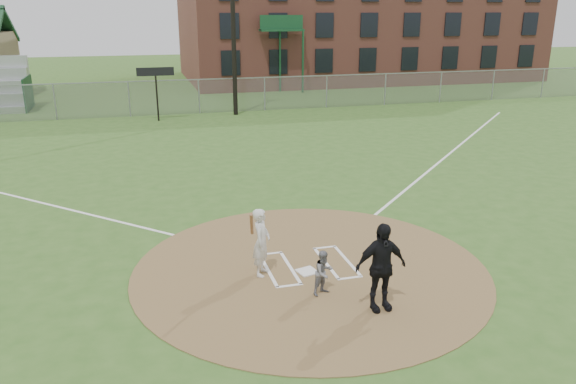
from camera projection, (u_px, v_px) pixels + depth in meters
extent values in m
plane|color=#33591E|center=(310.00, 269.00, 13.38)|extent=(140.00, 140.00, 0.00)
cylinder|color=olive|center=(310.00, 268.00, 13.38)|extent=(8.40, 8.40, 0.02)
cube|color=white|center=(307.00, 271.00, 13.16)|extent=(0.52, 0.52, 0.03)
cube|color=white|center=(448.00, 155.00, 23.90)|extent=(17.04, 17.04, 0.01)
imported|color=slate|center=(324.00, 273.00, 12.02)|extent=(0.60, 0.55, 1.00)
imported|color=black|center=(381.00, 267.00, 11.28)|extent=(1.11, 0.50, 1.87)
cube|color=white|center=(268.00, 270.00, 13.26)|extent=(0.08, 1.80, 0.01)
cube|color=white|center=(290.00, 267.00, 13.40)|extent=(0.08, 1.80, 0.01)
cube|color=white|center=(270.00, 253.00, 14.16)|extent=(0.62, 0.08, 0.01)
cube|color=white|center=(289.00, 286.00, 12.50)|extent=(0.62, 0.08, 0.01)
cube|color=white|center=(347.00, 260.00, 13.76)|extent=(0.08, 1.80, 0.01)
cube|color=white|center=(326.00, 263.00, 13.62)|extent=(0.08, 1.80, 0.01)
cube|color=white|center=(324.00, 247.00, 14.52)|extent=(0.62, 0.08, 0.01)
cube|color=white|center=(350.00, 278.00, 12.87)|extent=(0.62, 0.08, 0.01)
imported|color=silver|center=(261.00, 242.00, 12.82)|extent=(0.61, 0.70, 1.61)
cylinder|color=brown|center=(252.00, 224.00, 12.19)|extent=(0.20, 0.60, 0.70)
cube|color=slate|center=(199.00, 97.00, 33.25)|extent=(56.00, 0.03, 2.00)
cube|color=gray|center=(198.00, 79.00, 32.95)|extent=(56.00, 0.06, 0.06)
cube|color=gray|center=(199.00, 97.00, 33.25)|extent=(56.08, 0.08, 2.00)
cube|color=#194728|center=(28.00, 93.00, 34.59)|extent=(0.08, 3.20, 2.00)
cube|color=#194728|center=(282.00, 30.00, 40.67)|extent=(3.20, 1.00, 0.15)
cube|color=#194728|center=(280.00, 61.00, 41.82)|extent=(0.12, 0.12, 4.50)
cube|color=#194728|center=(303.00, 62.00, 41.32)|extent=(0.12, 0.12, 4.50)
cube|color=#194728|center=(281.00, 22.00, 40.50)|extent=(3.20, 0.08, 1.00)
cylinder|color=black|center=(233.00, 8.00, 31.30)|extent=(0.26, 0.26, 12.00)
cylinder|color=black|center=(157.00, 97.00, 30.88)|extent=(0.10, 0.10, 2.60)
cube|color=black|center=(155.00, 72.00, 30.45)|extent=(2.00, 0.10, 0.45)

